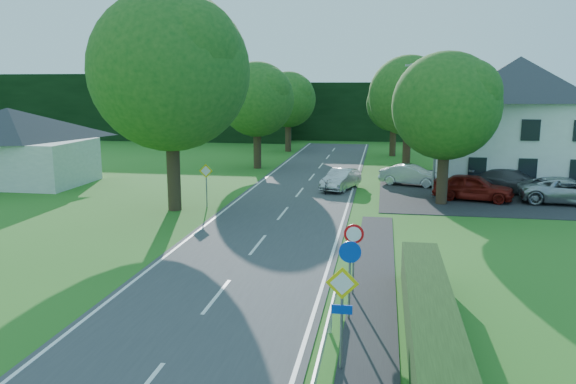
% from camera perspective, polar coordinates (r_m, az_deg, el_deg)
% --- Properties ---
extents(road, '(7.00, 80.00, 0.04)m').
position_cam_1_polar(road, '(25.89, -2.10, -4.19)').
color(road, '#3D3D3F').
rests_on(road, ground).
extents(parking_pad, '(14.00, 16.00, 0.04)m').
position_cam_1_polar(parking_pad, '(38.68, 19.75, 0.21)').
color(parking_pad, '#252528').
rests_on(parking_pad, ground).
extents(line_edge_left, '(0.12, 80.00, 0.01)m').
position_cam_1_polar(line_edge_left, '(26.72, -8.95, -3.78)').
color(line_edge_left, white).
rests_on(line_edge_left, road).
extents(line_edge_right, '(0.12, 80.00, 0.01)m').
position_cam_1_polar(line_edge_right, '(25.44, 5.11, -4.44)').
color(line_edge_right, white).
rests_on(line_edge_right, road).
extents(line_centre, '(0.12, 80.00, 0.01)m').
position_cam_1_polar(line_centre, '(25.89, -2.10, -4.13)').
color(line_centre, white).
rests_on(line_centre, road).
extents(tree_main, '(9.40, 9.40, 11.64)m').
position_cam_1_polar(tree_main, '(30.59, -11.81, 8.91)').
color(tree_main, '#1A5118').
rests_on(tree_main, ground).
extents(tree_left_far, '(7.00, 7.00, 8.58)m').
position_cam_1_polar(tree_left_far, '(45.68, -3.17, 7.77)').
color(tree_left_far, '#1A5118').
rests_on(tree_left_far, ground).
extents(tree_right_far, '(7.40, 7.40, 9.09)m').
position_cam_1_polar(tree_right_far, '(46.56, 12.09, 7.92)').
color(tree_right_far, '#1A5118').
rests_on(tree_right_far, ground).
extents(tree_left_back, '(6.60, 6.60, 8.07)m').
position_cam_1_polar(tree_left_back, '(57.35, 0.01, 8.16)').
color(tree_left_back, '#1A5118').
rests_on(tree_left_back, ground).
extents(tree_right_back, '(6.20, 6.20, 7.56)m').
position_cam_1_polar(tree_right_back, '(54.56, 10.68, 7.56)').
color(tree_right_back, '#1A5118').
rests_on(tree_right_back, ground).
extents(tree_right_mid, '(7.00, 7.00, 8.58)m').
position_cam_1_polar(tree_right_mid, '(32.74, 15.65, 6.17)').
color(tree_right_mid, '#1A5118').
rests_on(tree_right_mid, ground).
extents(treeline_left, '(44.00, 6.00, 8.00)m').
position_cam_1_polar(treeline_left, '(74.33, -16.97, 8.28)').
color(treeline_left, black).
rests_on(treeline_left, ground).
extents(treeline_right, '(30.00, 5.00, 7.00)m').
position_cam_1_polar(treeline_right, '(70.60, 12.13, 7.99)').
color(treeline_right, black).
rests_on(treeline_right, ground).
extents(bungalow_left, '(11.00, 6.50, 5.20)m').
position_cam_1_polar(bungalow_left, '(42.86, -26.36, 4.34)').
color(bungalow_left, '#B9BAB5').
rests_on(bungalow_left, ground).
extents(house_white, '(10.60, 8.40, 8.60)m').
position_cam_1_polar(house_white, '(41.50, 22.18, 6.84)').
color(house_white, silver).
rests_on(house_white, ground).
extents(streetlight, '(2.03, 0.18, 8.00)m').
position_cam_1_polar(streetlight, '(34.67, 14.61, 6.75)').
color(streetlight, gray).
rests_on(streetlight, ground).
extents(sign_priority_right, '(0.78, 0.09, 2.59)m').
position_cam_1_polar(sign_priority_right, '(13.42, 5.51, -10.80)').
color(sign_priority_right, gray).
rests_on(sign_priority_right, ground).
extents(sign_roundabout, '(0.64, 0.08, 2.37)m').
position_cam_1_polar(sign_roundabout, '(16.29, 6.30, -7.34)').
color(sign_roundabout, gray).
rests_on(sign_roundabout, ground).
extents(sign_speed_limit, '(0.64, 0.11, 2.37)m').
position_cam_1_polar(sign_speed_limit, '(18.16, 6.69, -5.10)').
color(sign_speed_limit, gray).
rests_on(sign_speed_limit, ground).
extents(sign_priority_left, '(0.78, 0.09, 2.44)m').
position_cam_1_polar(sign_priority_left, '(31.40, -8.32, 1.54)').
color(sign_priority_left, gray).
rests_on(sign_priority_left, ground).
extents(moving_car, '(2.53, 4.28, 1.33)m').
position_cam_1_polar(moving_car, '(36.51, 5.40, 1.30)').
color(moving_car, '#B4B3B8').
rests_on(moving_car, road).
extents(motorcycle, '(0.74, 1.84, 0.95)m').
position_cam_1_polar(motorcycle, '(35.33, 3.90, 0.69)').
color(motorcycle, black).
rests_on(motorcycle, road).
extents(parked_car_red, '(4.85, 2.79, 1.55)m').
position_cam_1_polar(parked_car_red, '(34.72, 18.28, 0.48)').
color(parked_car_red, maroon).
rests_on(parked_car_red, parking_pad).
extents(parked_car_silver_a, '(4.43, 2.63, 1.38)m').
position_cam_1_polar(parked_car_silver_a, '(38.78, 12.41, 1.69)').
color(parked_car_silver_a, silver).
rests_on(parked_car_silver_a, parking_pad).
extents(parked_car_grey, '(5.59, 3.28, 1.52)m').
position_cam_1_polar(parked_car_grey, '(37.82, 21.87, 1.04)').
color(parked_car_grey, '#48484D').
rests_on(parked_car_grey, parking_pad).
extents(parked_car_silver_b, '(5.50, 2.91, 1.47)m').
position_cam_1_polar(parked_car_silver_b, '(35.83, 26.54, 0.12)').
color(parked_car_silver_b, '#AEAFB5').
rests_on(parked_car_silver_b, parking_pad).
extents(parasol, '(2.50, 2.52, 1.73)m').
position_cam_1_polar(parasol, '(39.16, 18.17, 1.75)').
color(parasol, '#B81E0E').
rests_on(parasol, parking_pad).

